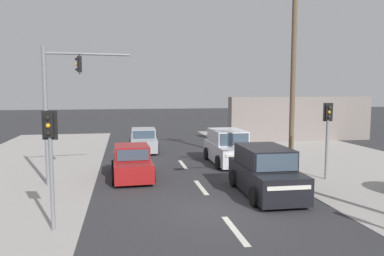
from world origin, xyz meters
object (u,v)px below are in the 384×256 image
traffic_signal_mast (59,97)px  sedan_oncoming_near (143,141)px  pedestal_signal_left_kerb (51,150)px  suv_receding_far (228,148)px  suv_crossing_left (265,172)px  sedan_kerbside_parked (132,163)px  pedestal_signal_right_kerb (327,128)px  utility_pole_midground_right (293,65)px

traffic_signal_mast → sedan_oncoming_near: traffic_signal_mast is taller
pedestal_signal_left_kerb → suv_receding_far: pedestal_signal_left_kerb is taller
suv_crossing_left → sedan_kerbside_parked: suv_crossing_left is taller
pedestal_signal_right_kerb → pedestal_signal_left_kerb: bearing=-158.7°
suv_receding_far → sedan_kerbside_parked: (-5.44, -2.57, -0.18)m
sedan_kerbside_parked → utility_pole_midground_right: bearing=2.9°
utility_pole_midground_right → suv_receding_far: size_ratio=2.28×
utility_pole_midground_right → sedan_kerbside_parked: size_ratio=2.41×
pedestal_signal_right_kerb → sedan_kerbside_parked: (-8.86, 2.03, -1.71)m
pedestal_signal_left_kerb → suv_crossing_left: size_ratio=0.78×
suv_receding_far → utility_pole_midground_right: bearing=-37.3°
suv_crossing_left → sedan_kerbside_parked: size_ratio=1.07×
traffic_signal_mast → sedan_kerbside_parked: 4.47m
traffic_signal_mast → suv_crossing_left: bearing=-20.0°
suv_receding_far → suv_crossing_left: same height
pedestal_signal_right_kerb → traffic_signal_mast: bearing=174.3°
pedestal_signal_left_kerb → suv_crossing_left: 8.18m
pedestal_signal_left_kerb → sedan_oncoming_near: (3.38, 14.11, -1.71)m
suv_crossing_left → sedan_oncoming_near: bearing=110.2°
pedestal_signal_left_kerb → utility_pole_midground_right: bearing=32.7°
sedan_oncoming_near → traffic_signal_mast: bearing=-115.3°
traffic_signal_mast → pedestal_signal_right_kerb: traffic_signal_mast is taller
suv_receding_far → sedan_oncoming_near: (-4.50, 5.09, -0.18)m
utility_pole_midground_right → sedan_oncoming_near: utility_pole_midground_right is taller
pedestal_signal_right_kerb → pedestal_signal_left_kerb: (-11.29, -4.41, 0.00)m
sedan_oncoming_near → sedan_kerbside_parked: (-0.94, -7.66, 0.00)m
sedan_oncoming_near → sedan_kerbside_parked: bearing=-97.0°
utility_pole_midground_right → pedestal_signal_left_kerb: 13.06m
suv_crossing_left → sedan_oncoming_near: size_ratio=1.07×
utility_pole_midground_right → suv_receding_far: (-2.82, 2.15, -4.54)m
traffic_signal_mast → sedan_oncoming_near: size_ratio=1.41×
suv_crossing_left → sedan_oncoming_near: suv_crossing_left is taller
pedestal_signal_right_kerb → pedestal_signal_left_kerb: same height
utility_pole_midground_right → suv_crossing_left: size_ratio=2.26×
pedestal_signal_left_kerb → suv_crossing_left: bearing=18.9°
utility_pole_midground_right → pedestal_signal_right_kerb: size_ratio=2.91×
pedestal_signal_left_kerb → sedan_oncoming_near: pedestal_signal_left_kerb is taller
utility_pole_midground_right → sedan_oncoming_near: (-7.32, 7.24, -4.72)m
traffic_signal_mast → pedestal_signal_left_kerb: size_ratio=1.69×
pedestal_signal_left_kerb → sedan_kerbside_parked: 7.10m
suv_receding_far → suv_crossing_left: (-0.28, -6.41, 0.00)m
traffic_signal_mast → sedan_kerbside_parked: (3.07, 0.84, -3.13)m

